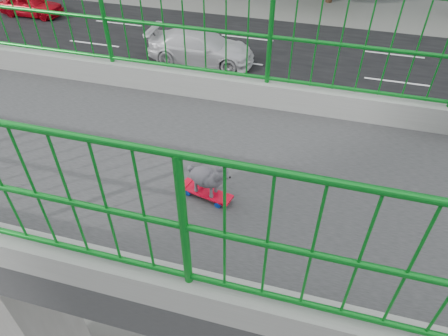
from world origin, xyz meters
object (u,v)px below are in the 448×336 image
object	(u,v)px
skateboard	(206,193)
car_4	(30,5)
poodle	(208,176)
car_3	(201,47)

from	to	relation	value
skateboard	car_4	size ratio (longest dim) A/B	0.13
poodle	car_3	bearing A→B (deg)	-147.51
skateboard	car_4	xyz separation A→B (m)	(-19.13, -17.59, -6.38)
skateboard	car_3	world-z (taller)	skateboard
car_3	car_4	distance (m)	12.60
poodle	car_4	xyz separation A→B (m)	(-19.13, -17.62, -6.59)
skateboard	poodle	world-z (taller)	poodle
skateboard	car_3	bearing A→B (deg)	-147.57
skateboard	poodle	size ratio (longest dim) A/B	1.21
skateboard	car_3	size ratio (longest dim) A/B	0.10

